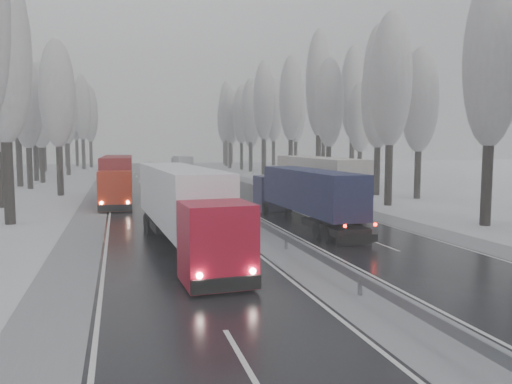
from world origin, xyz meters
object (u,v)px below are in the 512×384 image
truck_blue_box (303,193)px  truck_cream_box (313,179)px  truck_red_red (117,176)px  box_truck_distant (182,164)px  truck_red_white (183,203)px

truck_blue_box → truck_cream_box: 8.49m
truck_cream_box → truck_red_red: bearing=150.0°
truck_blue_box → box_truck_distant: (-0.28, 62.11, -0.57)m
truck_red_white → truck_blue_box: bearing=30.7°
truck_cream_box → truck_red_white: (-12.30, -13.40, -0.07)m
truck_blue_box → truck_red_white: (-8.56, -5.78, 0.25)m
truck_red_white → truck_red_red: bearing=94.6°
truck_blue_box → truck_red_red: bearing=123.6°
box_truck_distant → truck_red_red: bearing=-108.3°
truck_red_red → truck_blue_box: bearing=-53.6°
truck_blue_box → box_truck_distant: size_ratio=1.70×
truck_blue_box → truck_red_red: (-11.73, 16.88, 0.28)m
truck_blue_box → truck_cream_box: (3.74, 7.62, 0.33)m
box_truck_distant → truck_blue_box: bearing=-93.9°
truck_cream_box → truck_red_white: bearing=-131.6°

